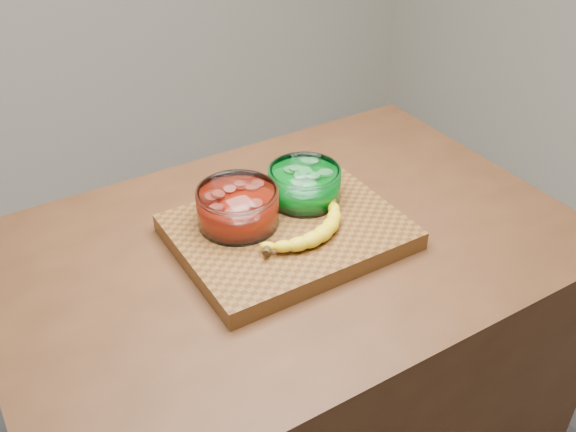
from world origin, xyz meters
TOP-DOWN VIEW (x-y plane):
  - counter at (0.00, 0.00)m, footprint 1.20×0.80m
  - cutting_board at (0.00, 0.00)m, footprint 0.45×0.35m
  - bowl_red at (-0.08, 0.06)m, footprint 0.17×0.17m
  - bowl_green at (0.08, 0.06)m, footprint 0.15×0.15m
  - banana at (0.01, -0.04)m, footprint 0.25×0.15m

SIDE VIEW (x-z plane):
  - counter at x=0.00m, z-range 0.00..0.90m
  - cutting_board at x=0.00m, z-range 0.90..0.94m
  - banana at x=0.01m, z-range 0.94..0.98m
  - bowl_green at x=0.08m, z-range 0.94..1.01m
  - bowl_red at x=-0.08m, z-range 0.94..1.02m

